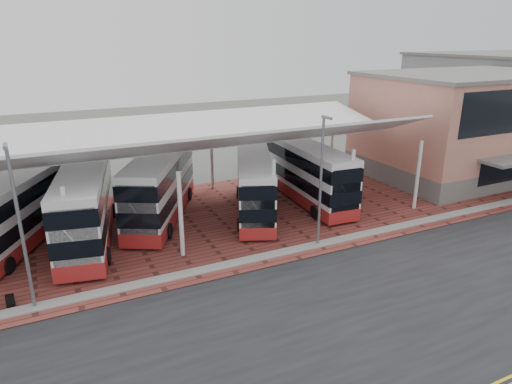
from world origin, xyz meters
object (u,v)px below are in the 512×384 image
Objects in this scene: bus_1 at (14,214)px; bus_4 at (254,186)px; bus_2 at (86,206)px; bus_3 at (160,186)px; bus_5 at (308,174)px; terminal at (467,124)px.

bus_4 is at bearing 22.70° from bus_1.
bus_3 is at bearing 31.64° from bus_2.
bus_1 is at bearing -146.01° from bus_3.
bus_4 is at bearing -168.67° from bus_5.
bus_1 is at bearing 178.13° from bus_2.
bus_4 is (-22.31, -1.23, -2.52)m from terminal.
bus_2 is 1.13× the size of bus_4.
bus_1 is 20.30m from bus_5.
bus_2 is 11.40m from bus_4.
bus_2 is at bearing 14.19° from bus_1.
terminal is 1.58× the size of bus_2.
bus_3 is (-28.53, 1.02, -2.29)m from terminal.
bus_2 reaches higher than bus_3.
bus_3 is at bearing 177.96° from terminal.
bus_5 is (-17.39, -0.59, -2.39)m from terminal.
bus_2 reaches higher than bus_5.
bus_2 is at bearing -178.50° from terminal.
bus_5 is (11.14, -1.61, -0.10)m from bus_3.
bus_1 is 1.01× the size of bus_4.
terminal is 1.78× the size of bus_1.
bus_1 is at bearing 179.91° from terminal.
bus_2 is 16.31m from bus_5.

